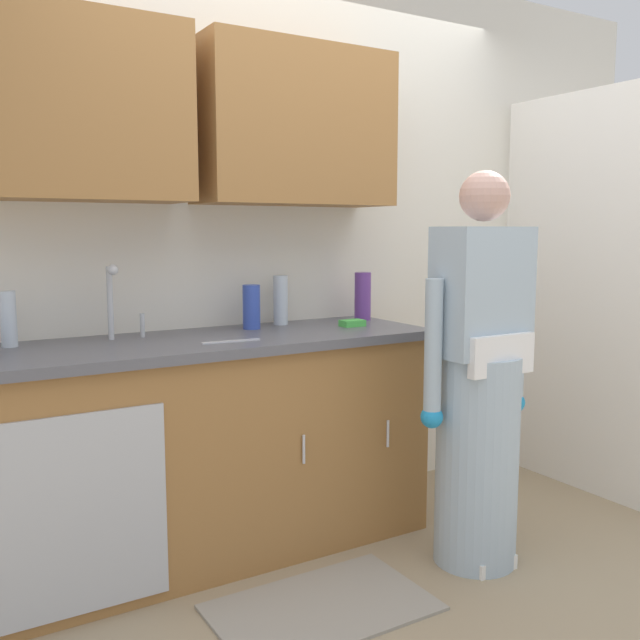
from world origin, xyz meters
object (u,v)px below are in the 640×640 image
at_px(person_at_sink, 479,400).
at_px(bottle_dish_liquid, 8,319).
at_px(bottle_water_short, 281,300).
at_px(bottle_water_tall, 363,296).
at_px(bottle_soap, 251,307).
at_px(sponge, 352,323).
at_px(knife_on_counter, 231,341).
at_px(sink, 131,347).

xyz_separation_m(person_at_sink, bottle_dish_liquid, (-1.66, 0.83, 0.36)).
distance_m(bottle_water_short, bottle_water_tall, 0.44).
bearing_deg(bottle_soap, bottle_dish_liquid, 178.17).
height_order(bottle_dish_liquid, sponge, bottle_dish_liquid).
height_order(knife_on_counter, sponge, sponge).
xyz_separation_m(person_at_sink, bottle_soap, (-0.64, 0.80, 0.35)).
xyz_separation_m(sink, person_at_sink, (1.24, -0.66, -0.23)).
bearing_deg(bottle_soap, sink, -167.27).
relative_size(bottle_water_short, bottle_water_tall, 0.98).
xyz_separation_m(person_at_sink, knife_on_counter, (-0.88, 0.50, 0.25)).
relative_size(sink, bottle_soap, 2.49).
distance_m(bottle_water_tall, bottle_soap, 0.61).
xyz_separation_m(bottle_water_short, bottle_soap, (-0.18, -0.06, -0.02)).
xyz_separation_m(bottle_water_short, sponge, (0.26, -0.22, -0.10)).
bearing_deg(person_at_sink, bottle_soap, 129.03).
xyz_separation_m(person_at_sink, bottle_water_short, (-0.47, 0.85, 0.36)).
relative_size(bottle_water_tall, bottle_dish_liquid, 1.10).
height_order(bottle_water_short, bottle_water_tall, bottle_water_tall).
bearing_deg(person_at_sink, bottle_dish_liquid, 153.46).
bearing_deg(bottle_water_tall, bottle_water_short, 172.78).
relative_size(bottle_water_short, bottle_soap, 1.16).
relative_size(sink, bottle_water_short, 2.14).
height_order(bottle_water_tall, knife_on_counter, bottle_water_tall).
relative_size(sink, person_at_sink, 0.31).
bearing_deg(sink, knife_on_counter, -24.80).
height_order(bottle_water_short, knife_on_counter, bottle_water_short).
bearing_deg(bottle_water_tall, bottle_dish_liquid, 178.92).
relative_size(sink, sponge, 4.55).
height_order(person_at_sink, bottle_water_short, person_at_sink).
distance_m(person_at_sink, bottle_soap, 1.08).
bearing_deg(bottle_soap, knife_on_counter, -128.26).
xyz_separation_m(sink, bottle_dish_liquid, (-0.42, 0.17, 0.12)).
distance_m(bottle_water_short, bottle_soap, 0.19).
bearing_deg(bottle_soap, bottle_water_tall, 0.15).
xyz_separation_m(bottle_soap, bottle_dish_liquid, (-1.01, 0.03, 0.01)).
relative_size(bottle_water_short, sponge, 2.12).
distance_m(bottle_water_short, bottle_dish_liquid, 1.19).
bearing_deg(sink, sponge, -1.86).
distance_m(bottle_water_tall, knife_on_counter, 0.91).
bearing_deg(sponge, bottle_water_tall, 44.10).
relative_size(bottle_water_short, bottle_dish_liquid, 1.08).
relative_size(person_at_sink, bottle_dish_liquid, 7.50).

